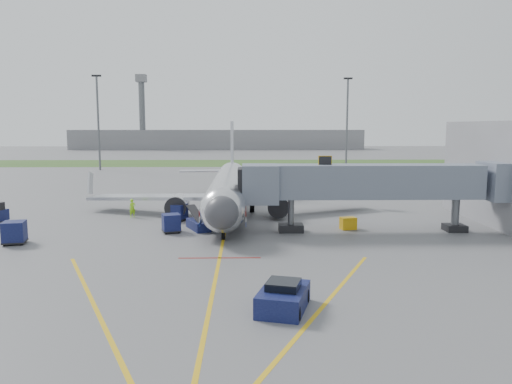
{
  "coord_description": "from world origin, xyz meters",
  "views": [
    {
      "loc": [
        1.95,
        -39.35,
        9.52
      ],
      "look_at": [
        2.89,
        8.39,
        3.2
      ],
      "focal_mm": 35.0,
      "sensor_mm": 36.0,
      "label": 1
    }
  ],
  "objects_px": {
    "airliner": "(229,189)",
    "pushback_tug": "(283,298)",
    "belt_loader": "(198,224)",
    "ramp_worker": "(132,208)"
  },
  "relations": [
    {
      "from": "belt_loader",
      "to": "ramp_worker",
      "type": "relative_size",
      "value": 2.17
    },
    {
      "from": "airliner",
      "to": "ramp_worker",
      "type": "xyz_separation_m",
      "value": [
        -10.01,
        -2.73,
        -1.68
      ]
    },
    {
      "from": "airliner",
      "to": "belt_loader",
      "type": "height_order",
      "value": "airliner"
    },
    {
      "from": "ramp_worker",
      "to": "belt_loader",
      "type": "bearing_deg",
      "value": -75.41
    },
    {
      "from": "belt_loader",
      "to": "airliner",
      "type": "bearing_deg",
      "value": 74.47
    },
    {
      "from": "airliner",
      "to": "ramp_worker",
      "type": "distance_m",
      "value": 10.51
    },
    {
      "from": "pushback_tug",
      "to": "belt_loader",
      "type": "bearing_deg",
      "value": 107.29
    },
    {
      "from": "ramp_worker",
      "to": "pushback_tug",
      "type": "bearing_deg",
      "value": -97.85
    },
    {
      "from": "airliner",
      "to": "pushback_tug",
      "type": "xyz_separation_m",
      "value": [
        3.87,
        -29.59,
        -2.0
      ]
    },
    {
      "from": "pushback_tug",
      "to": "belt_loader",
      "type": "xyz_separation_m",
      "value": [
        -6.39,
        20.53,
        -0.15
      ]
    }
  ]
}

